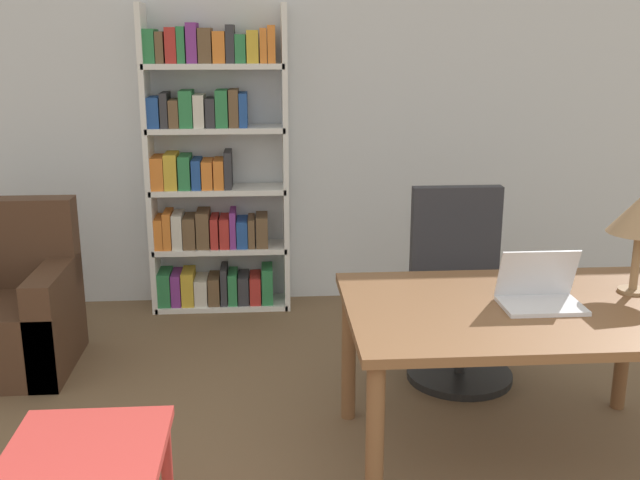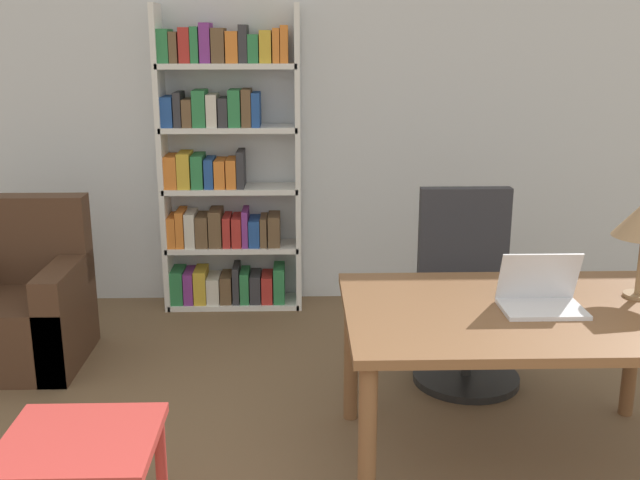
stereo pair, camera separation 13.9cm
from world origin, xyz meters
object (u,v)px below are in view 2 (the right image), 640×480
Objects in this scene: side_table_blue at (81,460)px; laptop at (541,297)px; bookshelf at (224,173)px; office_chair at (467,300)px; armchair at (17,311)px; desk at (523,328)px.

laptop is at bearing 18.50° from side_table_blue.
side_table_blue is 2.76m from bookshelf.
bookshelf reaches higher than office_chair.
armchair reaches higher than side_table_blue.
desk is 2.86m from armchair.
office_chair is 0.51× the size of bookshelf.
bookshelf is at bearing 140.41° from office_chair.
armchair is (-2.55, 0.27, -0.14)m from office_chair.
side_table_blue is (-1.68, -1.52, -0.03)m from office_chair.
laptop is at bearing -24.24° from armchair.
office_chair reaches higher than side_table_blue.
office_chair is (-0.09, 0.92, -0.34)m from laptop.
laptop is 0.32× the size of office_chair.
laptop is 2.94m from armchair.
office_chair reaches higher than laptop.
laptop is 0.99m from office_chair.
side_table_blue is 0.57× the size of armchair.
bookshelf is (1.13, 0.91, 0.64)m from armchair.
laptop is at bearing -54.15° from bookshelf.
side_table_blue is at bearing -63.85° from armchair.
bookshelf is at bearing 38.87° from armchair.
armchair reaches higher than desk.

